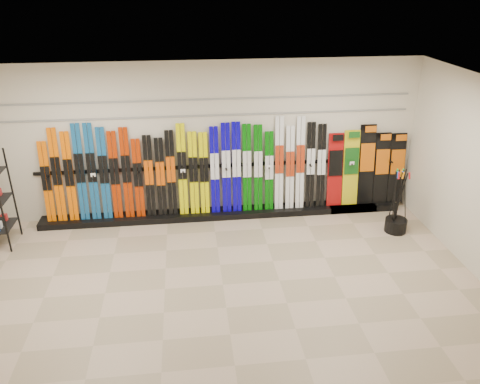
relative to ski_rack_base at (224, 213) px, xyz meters
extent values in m
plane|color=gray|center=(-0.22, -2.28, -0.06)|extent=(8.00, 8.00, 0.00)
plane|color=beige|center=(-0.22, 0.22, 1.44)|extent=(8.00, 0.00, 8.00)
plane|color=silver|center=(-0.22, -2.28, 2.94)|extent=(8.00, 8.00, 0.00)
cube|color=black|center=(0.00, 0.00, 0.00)|extent=(8.00, 0.40, 0.12)
cube|color=#F16200|center=(-3.27, 0.05, 0.82)|extent=(0.17, 0.22, 1.53)
cube|color=#F16200|center=(-3.07, 0.07, 0.94)|extent=(0.17, 0.25, 1.76)
cube|color=#F16200|center=(-2.85, 0.06, 0.90)|extent=(0.17, 0.24, 1.69)
cube|color=navy|center=(-2.65, 0.07, 0.97)|extent=(0.17, 0.25, 1.83)
cube|color=navy|center=(-2.44, 0.07, 0.97)|extent=(0.17, 0.25, 1.83)
cube|color=navy|center=(-2.23, 0.06, 0.93)|extent=(0.17, 0.24, 1.74)
cube|color=#9D2401|center=(-2.03, 0.06, 0.89)|extent=(0.17, 0.23, 1.66)
cube|color=#9D2401|center=(-1.82, 0.06, 0.92)|extent=(0.17, 0.24, 1.72)
cube|color=#9D2401|center=(-1.61, 0.05, 0.81)|extent=(0.17, 0.21, 1.51)
cube|color=black|center=(-1.40, 0.05, 0.84)|extent=(0.17, 0.22, 1.57)
cube|color=black|center=(-1.19, 0.05, 0.81)|extent=(0.17, 0.21, 1.51)
cube|color=black|center=(-0.99, 0.06, 0.88)|extent=(0.17, 0.23, 1.64)
cube|color=#E3E000|center=(-0.78, 0.07, 0.94)|extent=(0.17, 0.25, 1.76)
cube|color=#E3E000|center=(-0.57, 0.05, 0.86)|extent=(0.17, 0.23, 1.60)
cube|color=#E3E000|center=(-0.37, 0.05, 0.85)|extent=(0.17, 0.22, 1.58)
cube|color=#0900AA|center=(-0.16, 0.06, 0.90)|extent=(0.17, 0.24, 1.68)
cube|color=#0900AA|center=(0.06, 0.06, 0.93)|extent=(0.17, 0.24, 1.74)
cube|color=#0900AA|center=(0.26, 0.06, 0.94)|extent=(0.17, 0.25, 1.76)
cube|color=#055A06|center=(0.46, 0.06, 0.91)|extent=(0.17, 0.24, 1.71)
cube|color=#055A06|center=(0.68, 0.06, 0.90)|extent=(0.17, 0.24, 1.69)
cube|color=#055A06|center=(0.89, 0.05, 0.84)|extent=(0.17, 0.22, 1.55)
cube|color=silver|center=(1.09, 0.07, 0.97)|extent=(0.17, 0.26, 1.83)
cube|color=silver|center=(1.31, 0.06, 0.88)|extent=(0.17, 0.23, 1.64)
cube|color=silver|center=(1.51, 0.07, 0.97)|extent=(0.17, 0.25, 1.82)
cube|color=black|center=(1.72, 0.06, 0.91)|extent=(0.17, 0.24, 1.70)
cube|color=black|center=(1.93, 0.06, 0.89)|extent=(0.17, 0.23, 1.66)
cube|color=#990C0C|center=(2.23, 0.07, 0.79)|extent=(0.30, 0.23, 1.46)
cube|color=gold|center=(2.54, 0.08, 0.81)|extent=(0.32, 0.23, 1.51)
cube|color=black|center=(2.87, 0.08, 0.86)|extent=(0.32, 0.25, 1.61)
cube|color=black|center=(3.19, 0.07, 0.78)|extent=(0.30, 0.22, 1.44)
cube|color=black|center=(3.51, 0.07, 0.77)|extent=(0.32, 0.22, 1.41)
cylinder|color=black|center=(3.12, -0.99, 0.07)|extent=(0.40, 0.40, 0.25)
cylinder|color=black|center=(3.20, -1.05, 0.55)|extent=(0.15, 0.14, 1.17)
cylinder|color=black|center=(3.09, -1.03, 0.55)|extent=(0.16, 0.06, 1.17)
cylinder|color=black|center=(3.01, -0.99, 0.55)|extent=(0.08, 0.07, 1.18)
cylinder|color=black|center=(3.16, -0.87, 0.55)|extent=(0.13, 0.03, 1.18)
cylinder|color=black|center=(3.01, -1.02, 0.55)|extent=(0.09, 0.09, 1.18)
cylinder|color=black|center=(3.11, -0.93, 0.55)|extent=(0.15, 0.11, 1.17)
cylinder|color=black|center=(3.10, -0.98, 0.55)|extent=(0.07, 0.07, 1.18)
cylinder|color=black|center=(3.06, -0.85, 0.55)|extent=(0.06, 0.09, 1.18)
cube|color=gray|center=(-0.22, 0.20, 1.94)|extent=(7.60, 0.02, 0.03)
cube|color=gray|center=(-0.22, 0.20, 2.24)|extent=(7.60, 0.02, 0.03)
camera|label=1|loc=(-0.68, -8.22, 4.26)|focal=35.00mm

